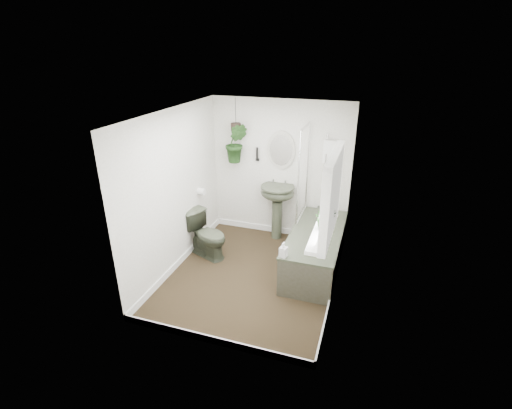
% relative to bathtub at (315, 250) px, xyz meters
% --- Properties ---
extents(floor, '(2.30, 2.80, 0.02)m').
position_rel_bathtub_xyz_m(floor, '(-0.80, -0.50, -0.30)').
color(floor, black).
rests_on(floor, ground).
extents(ceiling, '(2.30, 2.80, 0.02)m').
position_rel_bathtub_xyz_m(ceiling, '(-0.80, -0.50, 2.02)').
color(ceiling, white).
rests_on(ceiling, ground).
extents(wall_back, '(2.30, 0.02, 2.30)m').
position_rel_bathtub_xyz_m(wall_back, '(-0.80, 0.91, 0.86)').
color(wall_back, silver).
rests_on(wall_back, ground).
extents(wall_front, '(2.30, 0.02, 2.30)m').
position_rel_bathtub_xyz_m(wall_front, '(-0.80, -1.91, 0.86)').
color(wall_front, silver).
rests_on(wall_front, ground).
extents(wall_left, '(0.02, 2.80, 2.30)m').
position_rel_bathtub_xyz_m(wall_left, '(-1.96, -0.50, 0.86)').
color(wall_left, silver).
rests_on(wall_left, ground).
extents(wall_right, '(0.02, 2.80, 2.30)m').
position_rel_bathtub_xyz_m(wall_right, '(0.36, -0.50, 0.86)').
color(wall_right, silver).
rests_on(wall_right, ground).
extents(skirting, '(2.30, 2.80, 0.10)m').
position_rel_bathtub_xyz_m(skirting, '(-0.80, -0.50, -0.24)').
color(skirting, white).
rests_on(skirting, floor).
extents(bathtub, '(0.72, 1.72, 0.58)m').
position_rel_bathtub_xyz_m(bathtub, '(0.00, 0.00, 0.00)').
color(bathtub, '#383F2F').
rests_on(bathtub, floor).
extents(bath_screen, '(0.04, 0.72, 1.40)m').
position_rel_bathtub_xyz_m(bath_screen, '(-0.33, 0.49, 0.99)').
color(bath_screen, silver).
rests_on(bath_screen, bathtub).
extents(shower_box, '(0.20, 0.10, 0.35)m').
position_rel_bathtub_xyz_m(shower_box, '(0.00, 0.84, 1.26)').
color(shower_box, white).
rests_on(shower_box, wall_back).
extents(oval_mirror, '(0.46, 0.03, 0.62)m').
position_rel_bathtub_xyz_m(oval_mirror, '(-0.78, 0.87, 1.21)').
color(oval_mirror, '#B3AFA0').
rests_on(oval_mirror, wall_back).
extents(wall_sconce, '(0.04, 0.04, 0.22)m').
position_rel_bathtub_xyz_m(wall_sconce, '(-1.18, 0.86, 1.11)').
color(wall_sconce, black).
rests_on(wall_sconce, wall_back).
extents(toilet_roll_holder, '(0.11, 0.11, 0.11)m').
position_rel_bathtub_xyz_m(toilet_roll_holder, '(-1.90, 0.20, 0.61)').
color(toilet_roll_holder, white).
rests_on(toilet_roll_holder, wall_left).
extents(window_recess, '(0.08, 1.00, 0.90)m').
position_rel_bathtub_xyz_m(window_recess, '(0.29, -1.20, 1.36)').
color(window_recess, white).
rests_on(window_recess, wall_right).
extents(window_sill, '(0.18, 1.00, 0.04)m').
position_rel_bathtub_xyz_m(window_sill, '(0.22, -1.20, 0.94)').
color(window_sill, white).
rests_on(window_sill, wall_right).
extents(window_blinds, '(0.01, 0.86, 0.76)m').
position_rel_bathtub_xyz_m(window_blinds, '(0.24, -1.20, 1.36)').
color(window_blinds, white).
rests_on(window_blinds, wall_right).
extents(toilet, '(0.80, 0.63, 0.71)m').
position_rel_bathtub_xyz_m(toilet, '(-1.65, -0.18, 0.07)').
color(toilet, '#383F2F').
rests_on(toilet, floor).
extents(pedestal_sink, '(0.57, 0.49, 0.94)m').
position_rel_bathtub_xyz_m(pedestal_sink, '(-0.78, 0.71, 0.18)').
color(pedestal_sink, '#383F2F').
rests_on(pedestal_sink, floor).
extents(sill_plant, '(0.28, 0.27, 0.25)m').
position_rel_bathtub_xyz_m(sill_plant, '(0.24, -1.18, 1.09)').
color(sill_plant, black).
rests_on(sill_plant, window_sill).
extents(hanging_plant, '(0.40, 0.35, 0.65)m').
position_rel_bathtub_xyz_m(hanging_plant, '(-1.50, 0.75, 1.29)').
color(hanging_plant, black).
rests_on(hanging_plant, ceiling).
extents(soap_bottle, '(0.11, 0.11, 0.20)m').
position_rel_bathtub_xyz_m(soap_bottle, '(-0.29, -0.79, 0.39)').
color(soap_bottle, black).
rests_on(soap_bottle, bathtub).
extents(hanging_pot, '(0.16, 0.16, 0.12)m').
position_rel_bathtub_xyz_m(hanging_pot, '(-1.50, 0.75, 1.56)').
color(hanging_pot, black).
rests_on(hanging_pot, ceiling).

